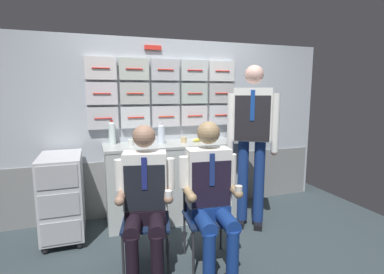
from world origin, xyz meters
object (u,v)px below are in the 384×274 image
(folding_chair_left, at_px, (146,208))
(crew_member_standing, at_px, (252,130))
(crew_member_left, at_px, (145,195))
(folding_chair_right, at_px, (205,205))
(sparkling_bottle_green, at_px, (112,133))
(service_trolley, at_px, (62,194))
(crew_member_right, at_px, (211,189))
(coffee_cup_spare, at_px, (184,140))
(snack_banana, at_px, (198,140))

(folding_chair_left, height_order, crew_member_standing, crew_member_standing)
(crew_member_left, relative_size, folding_chair_right, 1.52)
(folding_chair_left, xyz_separation_m, sparkling_bottle_green, (-0.21, 0.99, 0.55))
(sparkling_bottle_green, bearing_deg, crew_member_standing, -23.51)
(service_trolley, distance_m, crew_member_right, 1.59)
(folding_chair_right, height_order, crew_member_standing, crew_member_standing)
(crew_member_right, distance_m, crew_member_standing, 1.04)
(crew_member_left, distance_m, coffee_cup_spare, 1.21)
(crew_member_right, height_order, crew_member_standing, crew_member_standing)
(crew_member_right, bearing_deg, crew_member_standing, 39.18)
(folding_chair_left, distance_m, sparkling_bottle_green, 1.15)
(snack_banana, bearing_deg, folding_chair_left, -133.37)
(folding_chair_right, bearing_deg, coffee_cup_spare, 84.99)
(folding_chair_left, relative_size, crew_member_right, 0.65)
(folding_chair_right, distance_m, crew_member_standing, 1.04)
(sparkling_bottle_green, bearing_deg, snack_banana, -8.24)
(folding_chair_left, height_order, crew_member_left, crew_member_left)
(crew_member_right, height_order, sparkling_bottle_green, crew_member_right)
(crew_member_left, bearing_deg, coffee_cup_spare, 57.01)
(service_trolley, relative_size, coffee_cup_spare, 12.24)
(coffee_cup_spare, bearing_deg, sparkling_bottle_green, 169.21)
(service_trolley, distance_m, folding_chair_right, 1.50)
(crew_member_right, xyz_separation_m, crew_member_standing, (0.74, 0.60, 0.40))
(coffee_cup_spare, bearing_deg, crew_member_right, -95.07)
(crew_member_left, bearing_deg, sparkling_bottle_green, 98.60)
(service_trolley, height_order, sparkling_bottle_green, sparkling_bottle_green)
(service_trolley, bearing_deg, folding_chair_left, -43.52)
(crew_member_standing, bearing_deg, crew_member_right, -140.82)
(crew_member_left, height_order, snack_banana, crew_member_left)
(sparkling_bottle_green, bearing_deg, folding_chair_left, -78.21)
(crew_member_standing, xyz_separation_m, sparkling_bottle_green, (-1.46, 0.63, -0.05))
(crew_member_standing, bearing_deg, snack_banana, 133.10)
(crew_member_standing, distance_m, snack_banana, 0.69)
(folding_chair_left, height_order, sparkling_bottle_green, sparkling_bottle_green)
(sparkling_bottle_green, relative_size, coffee_cup_spare, 3.87)
(crew_member_left, xyz_separation_m, snack_banana, (0.83, 1.00, 0.26))
(crew_member_left, xyz_separation_m, folding_chair_right, (0.56, 0.06, -0.18))
(crew_member_right, height_order, coffee_cup_spare, crew_member_right)
(crew_member_left, height_order, folding_chair_right, crew_member_left)
(crew_member_right, bearing_deg, folding_chair_left, 153.67)
(folding_chair_right, bearing_deg, snack_banana, 74.01)
(sparkling_bottle_green, bearing_deg, crew_member_left, -81.40)
(sparkling_bottle_green, bearing_deg, crew_member_right, -59.94)
(folding_chair_left, relative_size, snack_banana, 4.81)
(crew_member_standing, bearing_deg, service_trolley, 169.94)
(service_trolley, relative_size, snack_banana, 5.15)
(crew_member_standing, relative_size, snack_banana, 10.48)
(folding_chair_right, bearing_deg, crew_member_left, -173.89)
(sparkling_bottle_green, distance_m, snack_banana, 1.02)
(service_trolley, distance_m, coffee_cup_spare, 1.44)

